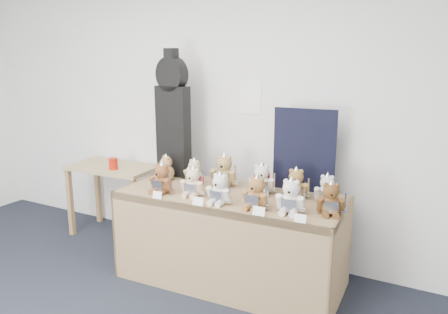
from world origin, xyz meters
The scene contains 22 objects.
room_shell centered at (0.42, 2.49, 1.54)m, with size 6.00×6.00×6.00m.
display_table centered at (0.53, 1.82, 0.62)m, with size 1.92×0.86×0.79m.
side_table centered at (-1.05, 2.21, 0.65)m, with size 0.95×0.56×0.78m.
guitar_case centered at (-0.24, 2.18, 1.37)m, with size 0.38×0.16×1.20m.
navy_board centered at (1.02, 2.28, 1.14)m, with size 0.53×0.02×0.71m, color black.
red_cup centered at (-0.94, 2.09, 0.84)m, with size 0.09×0.09×0.12m, color #B5170C.
teddy_front_far_left centered at (0.00, 1.66, 0.90)m, with size 0.24×0.19×0.29m.
teddy_front_left centered at (0.27, 1.71, 0.90)m, with size 0.23×0.19×0.27m.
teddy_front_centre centered at (0.56, 1.65, 0.90)m, with size 0.22×0.18×0.28m.
teddy_front_right centered at (0.86, 1.67, 0.90)m, with size 0.24×0.20×0.29m.
teddy_front_far_right centered at (1.12, 1.71, 0.90)m, with size 0.24×0.20×0.29m.
teddy_front_end centered at (1.38, 1.81, 0.90)m, with size 0.23×0.21×0.27m.
teddy_back_left centered at (0.10, 2.00, 0.89)m, with size 0.21×0.19×0.26m.
teddy_back_centre_left centered at (0.37, 2.07, 0.92)m, with size 0.27×0.23×0.32m.
teddy_back_centre_right centered at (0.75, 2.03, 0.90)m, with size 0.24×0.23×0.29m.
teddy_back_right centered at (1.04, 2.05, 0.90)m, with size 0.23×0.21×0.28m.
teddy_back_end centered at (1.29, 2.06, 0.89)m, with size 0.21×0.18×0.26m.
teddy_back_far_left centered at (-0.21, 2.00, 0.89)m, with size 0.21×0.21×0.26m.
entry_card_a centered at (0.06, 1.50, 0.82)m, with size 0.08×0.00×0.06m, color white.
entry_card_b centered at (0.44, 1.52, 0.82)m, with size 0.09×0.00×0.07m, color white.
entry_card_c centered at (0.94, 1.54, 0.82)m, with size 0.09×0.00×0.07m, color white.
entry_card_d centered at (1.25, 1.55, 0.82)m, with size 0.08×0.00×0.06m, color white.
Camera 1 is at (2.12, -1.20, 1.91)m, focal length 35.00 mm.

